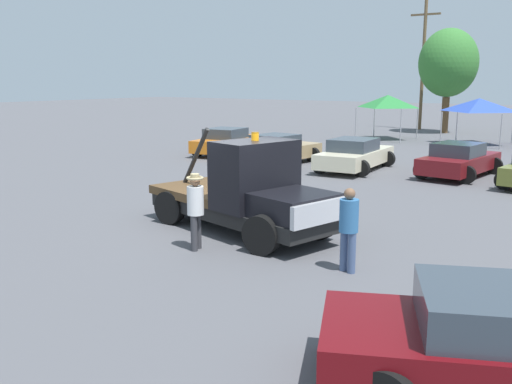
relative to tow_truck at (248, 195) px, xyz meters
The scene contains 12 objects.
ground_plane 1.03m from the tow_truck, 165.98° to the left, with size 160.00×160.00×0.00m, color #545459.
tow_truck is the anchor object (origin of this frame).
person_near_truck 3.50m from the tow_truck, 20.71° to the right, with size 0.38×0.38×1.69m.
person_at_hood 1.79m from the tow_truck, 95.54° to the right, with size 0.38×0.38×1.72m.
parked_car_orange 15.19m from the tow_truck, 129.20° to the left, with size 2.87×4.67×1.34m.
parked_car_tan 11.81m from the tow_truck, 118.79° to the left, with size 2.71×4.48×1.34m.
parked_car_cream 10.91m from the tow_truck, 101.10° to the left, with size 2.63×4.84×1.34m.
parked_car_maroon 11.67m from the tow_truck, 80.34° to the left, with size 2.68×4.48×1.34m.
canopy_tent_green 23.93m from the tow_truck, 103.77° to the left, with size 2.98×2.98×2.79m.
canopy_tent_blue 23.49m from the tow_truck, 90.62° to the left, with size 3.30×3.30×2.67m.
tree_right 30.29m from the tow_truck, 97.65° to the left, with size 4.04×4.04×7.21m.
utility_pole 32.52m from the tow_truck, 101.43° to the left, with size 2.20×0.24×9.55m.
Camera 1 is at (8.21, -11.24, 3.75)m, focal length 40.00 mm.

